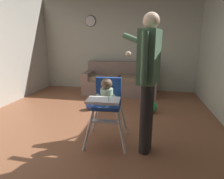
# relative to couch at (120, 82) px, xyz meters

# --- Properties ---
(ground) EXTENTS (6.06, 7.51, 0.10)m
(ground) POSITION_rel_couch_xyz_m (-0.17, -2.46, -0.38)
(ground) COLOR #915739
(wall_far) EXTENTS (5.26, 0.06, 2.64)m
(wall_far) POSITION_rel_couch_xyz_m (-0.17, 0.52, 0.99)
(wall_far) COLOR beige
(wall_far) RESTS_ON ground
(couch) EXTENTS (1.95, 0.86, 0.86)m
(couch) POSITION_rel_couch_xyz_m (0.00, 0.00, 0.00)
(couch) COLOR gray
(couch) RESTS_ON ground
(high_chair) EXTENTS (0.64, 0.75, 0.95)m
(high_chair) POSITION_rel_couch_xyz_m (0.20, -2.60, 0.32)
(high_chair) COLOR white
(high_chair) RESTS_ON ground
(adult_standing) EXTENTS (0.51, 0.57, 1.74)m
(adult_standing) POSITION_rel_couch_xyz_m (0.73, -2.72, 0.65)
(adult_standing) COLOR #2B282A
(adult_standing) RESTS_ON ground
(toy_ball) EXTENTS (0.24, 0.24, 0.24)m
(toy_ball) POSITION_rel_couch_xyz_m (0.84, -1.30, -0.21)
(toy_ball) COLOR green
(toy_ball) RESTS_ON ground
(toy_ball_second) EXTENTS (0.19, 0.19, 0.19)m
(toy_ball_second) POSITION_rel_couch_xyz_m (-0.44, -1.39, -0.23)
(toy_ball_second) COLOR #284CB7
(toy_ball_second) RESTS_ON ground
(wall_clock) EXTENTS (0.31, 0.04, 0.31)m
(wall_clock) POSITION_rel_couch_xyz_m (-0.96, 0.48, 1.64)
(wall_clock) COLOR white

